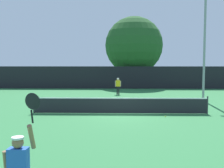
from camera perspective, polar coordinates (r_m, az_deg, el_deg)
ground_plane at (r=16.14m, az=1.68°, el=-6.32°), size 120.00×120.00×0.00m
tennis_net at (r=16.05m, az=1.68°, el=-4.52°), size 10.49×0.08×1.07m
perimeter_fence at (r=32.06m, az=1.57°, el=1.39°), size 39.76×0.12×2.67m
player_serving at (r=5.68m, az=-19.16°, el=-15.81°), size 0.67×0.39×2.43m
player_receiving at (r=25.81m, az=1.29°, el=-0.11°), size 0.57×0.24×1.61m
tennis_ball at (r=15.44m, az=11.29°, el=-6.77°), size 0.07×0.07×0.07m
light_pole at (r=22.65m, az=19.14°, el=9.29°), size 1.18×0.28×8.92m
large_tree at (r=35.51m, az=4.69°, el=8.18°), size 7.52×7.52×9.14m
parked_car_near at (r=38.91m, az=10.28°, el=1.02°), size 2.06×4.27×1.69m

